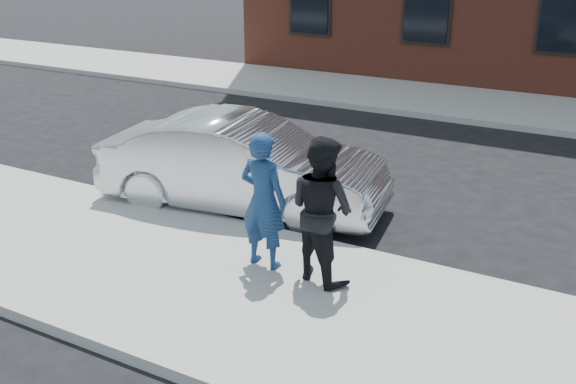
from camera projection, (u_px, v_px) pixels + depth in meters
The scene contains 8 objects.
ground at pixel (367, 324), 7.96m from camera, with size 100.00×100.00×0.00m, color black.
near_sidewalk at pixel (359, 328), 7.73m from camera, with size 50.00×3.50×0.15m, color gray.
near_curb at pixel (411, 265), 9.20m from camera, with size 50.00×0.10×0.15m, color #999691.
far_sidewalk at pixel (540, 112), 17.11m from camera, with size 50.00×3.50×0.15m, color gray.
far_curb at pixel (526, 129), 15.64m from camera, with size 50.00×0.10×0.15m, color #999691.
silver_sedan at pixel (243, 165), 11.01m from camera, with size 1.65×4.72×1.55m, color #B7BABF.
man_hoodie at pixel (263, 200), 8.74m from camera, with size 0.70×0.53×1.85m.
man_peacoat at pixel (322, 209), 8.39m from camera, with size 1.11×0.98×1.89m.
Camera 1 is at (2.52, -6.46, 4.31)m, focal length 42.00 mm.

